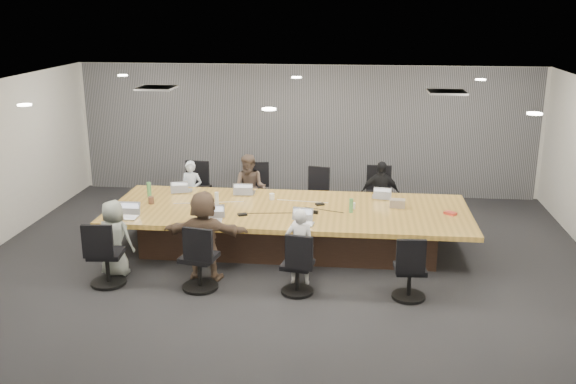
# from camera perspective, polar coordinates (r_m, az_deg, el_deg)

# --- Properties ---
(floor) EXTENTS (10.00, 8.00, 0.00)m
(floor) POSITION_cam_1_polar(r_m,az_deg,el_deg) (10.53, -0.24, -6.10)
(floor) COLOR #232326
(floor) RESTS_ON ground
(ceiling) EXTENTS (10.00, 8.00, 0.00)m
(ceiling) POSITION_cam_1_polar(r_m,az_deg,el_deg) (9.81, -0.25, 9.19)
(ceiling) COLOR white
(ceiling) RESTS_ON wall_back
(wall_back) EXTENTS (10.00, 0.00, 2.80)m
(wall_back) POSITION_cam_1_polar(r_m,az_deg,el_deg) (13.96, 1.60, 5.53)
(wall_back) COLOR beige
(wall_back) RESTS_ON ground
(wall_front) EXTENTS (10.00, 0.00, 2.80)m
(wall_front) POSITION_cam_1_polar(r_m,az_deg,el_deg) (6.34, -4.32, -8.14)
(wall_front) COLOR beige
(wall_front) RESTS_ON ground
(curtain) EXTENTS (9.80, 0.04, 2.80)m
(curtain) POSITION_cam_1_polar(r_m,az_deg,el_deg) (13.88, 1.57, 5.47)
(curtain) COLOR slate
(curtain) RESTS_ON ground
(conference_table) EXTENTS (6.00, 2.20, 0.74)m
(conference_table) POSITION_cam_1_polar(r_m,az_deg,el_deg) (10.85, 0.06, -3.14)
(conference_table) COLOR #3B261C
(conference_table) RESTS_ON ground
(chair_0) EXTENTS (0.63, 0.63, 0.87)m
(chair_0) POSITION_cam_1_polar(r_m,az_deg,el_deg) (12.78, -8.16, -0.11)
(chair_0) COLOR black
(chair_0) RESTS_ON ground
(chair_1) EXTENTS (0.70, 0.70, 0.88)m
(chair_1) POSITION_cam_1_polar(r_m,az_deg,el_deg) (12.55, -3.10, -0.25)
(chair_1) COLOR black
(chair_1) RESTS_ON ground
(chair_2) EXTENTS (0.63, 0.63, 0.77)m
(chair_2) POSITION_cam_1_polar(r_m,az_deg,el_deg) (12.43, 2.91, -0.67)
(chair_2) COLOR black
(chair_2) RESTS_ON ground
(chair_3) EXTENTS (0.62, 0.62, 0.88)m
(chair_3) POSITION_cam_1_polar(r_m,az_deg,el_deg) (12.41, 8.08, -0.60)
(chair_3) COLOR black
(chair_3) RESTS_ON ground
(chair_4) EXTENTS (0.61, 0.61, 0.82)m
(chair_4) POSITION_cam_1_polar(r_m,az_deg,el_deg) (9.89, -15.81, -5.72)
(chair_4) COLOR black
(chair_4) RESTS_ON ground
(chair_5) EXTENTS (0.66, 0.66, 0.83)m
(chair_5) POSITION_cam_1_polar(r_m,az_deg,el_deg) (9.47, -7.89, -6.22)
(chair_5) COLOR black
(chair_5) RESTS_ON ground
(chair_6) EXTENTS (0.58, 0.58, 0.73)m
(chair_6) POSITION_cam_1_polar(r_m,az_deg,el_deg) (9.26, 0.84, -6.91)
(chair_6) COLOR black
(chair_6) RESTS_ON ground
(chair_7) EXTENTS (0.54, 0.54, 0.74)m
(chair_7) POSITION_cam_1_polar(r_m,az_deg,el_deg) (9.26, 10.76, -7.18)
(chair_7) COLOR black
(chair_7) RESTS_ON ground
(person_0) EXTENTS (0.45, 0.32, 1.17)m
(person_0) POSITION_cam_1_polar(r_m,az_deg,el_deg) (12.42, -8.58, 0.09)
(person_0) COLOR silver
(person_0) RESTS_ON ground
(laptop_0) EXTENTS (0.35, 0.27, 0.02)m
(laptop_0) POSITION_cam_1_polar(r_m,az_deg,el_deg) (11.86, -9.27, 0.12)
(laptop_0) COLOR #B2B2B7
(laptop_0) RESTS_ON conference_table
(person_1) EXTENTS (0.72, 0.60, 1.32)m
(person_1) POSITION_cam_1_polar(r_m,az_deg,el_deg) (12.16, -3.38, 0.28)
(person_1) COLOR brown
(person_1) RESTS_ON ground
(laptop_1) EXTENTS (0.36, 0.26, 0.02)m
(laptop_1) POSITION_cam_1_polar(r_m,az_deg,el_deg) (11.62, -3.83, -0.05)
(laptop_1) COLOR #B2B2B7
(laptop_1) RESTS_ON conference_table
(person_3) EXTENTS (0.77, 0.41, 1.26)m
(person_3) POSITION_cam_1_polar(r_m,az_deg,el_deg) (12.02, 8.16, -0.20)
(person_3) COLOR black
(person_3) RESTS_ON ground
(laptop_3) EXTENTS (0.33, 0.25, 0.02)m
(laptop_3) POSITION_cam_1_polar(r_m,az_deg,el_deg) (11.46, 8.26, -0.42)
(laptop_3) COLOR #B2B2B7
(laptop_3) RESTS_ON conference_table
(person_4) EXTENTS (0.64, 0.47, 1.20)m
(person_4) POSITION_cam_1_polar(r_m,az_deg,el_deg) (10.13, -15.17, -4.00)
(person_4) COLOR gray
(person_4) RESTS_ON ground
(laptop_4) EXTENTS (0.35, 0.24, 0.02)m
(laptop_4) POSITION_cam_1_polar(r_m,az_deg,el_deg) (10.56, -14.18, -2.22)
(laptop_4) COLOR #B2B2B7
(laptop_4) RESTS_ON conference_table
(person_5) EXTENTS (1.29, 0.41, 1.40)m
(person_5) POSITION_cam_1_polar(r_m,az_deg,el_deg) (9.68, -7.46, -3.88)
(person_5) COLOR brown
(person_5) RESTS_ON ground
(laptop_5) EXTENTS (0.32, 0.24, 0.02)m
(laptop_5) POSITION_cam_1_polar(r_m,az_deg,el_deg) (10.17, -6.76, -2.54)
(laptop_5) COLOR #B2B2B7
(laptop_5) RESTS_ON conference_table
(person_6) EXTENTS (0.44, 0.31, 1.17)m
(person_6) POSITION_cam_1_polar(r_m,az_deg,el_deg) (9.50, 1.04, -4.86)
(person_6) COLOR silver
(person_6) RESTS_ON ground
(laptop_6) EXTENTS (0.35, 0.26, 0.02)m
(laptop_6) POSITION_cam_1_polar(r_m,az_deg,el_deg) (9.96, 1.33, -2.85)
(laptop_6) COLOR #B2B2B7
(laptop_6) RESTS_ON conference_table
(bottle_green_left) EXTENTS (0.09, 0.09, 0.27)m
(bottle_green_left) POSITION_cam_1_polar(r_m,az_deg,el_deg) (11.58, -12.25, 0.21)
(bottle_green_left) COLOR #4F9753
(bottle_green_left) RESTS_ON conference_table
(bottle_green_right) EXTENTS (0.08, 0.08, 0.23)m
(bottle_green_right) POSITION_cam_1_polar(r_m,az_deg,el_deg) (10.54, 5.63, -1.21)
(bottle_green_right) COLOR #4F9753
(bottle_green_right) RESTS_ON conference_table
(bottle_clear) EXTENTS (0.07, 0.07, 0.22)m
(bottle_clear) POSITION_cam_1_polar(r_m,az_deg,el_deg) (10.96, -6.35, -0.57)
(bottle_clear) COLOR silver
(bottle_clear) RESTS_ON conference_table
(cup_white_far) EXTENTS (0.10, 0.10, 0.11)m
(cup_white_far) POSITION_cam_1_polar(r_m,az_deg,el_deg) (11.19, -1.44, -0.41)
(cup_white_far) COLOR white
(cup_white_far) RESTS_ON conference_table
(cup_white_near) EXTENTS (0.09, 0.09, 0.10)m
(cup_white_near) POSITION_cam_1_polar(r_m,az_deg,el_deg) (10.76, 5.79, -1.22)
(cup_white_near) COLOR white
(cup_white_near) RESTS_ON conference_table
(mug_brown) EXTENTS (0.13, 0.13, 0.12)m
(mug_brown) POSITION_cam_1_polar(r_m,az_deg,el_deg) (11.22, -12.08, -0.71)
(mug_brown) COLOR brown
(mug_brown) RESTS_ON conference_table
(mic_left) EXTENTS (0.17, 0.15, 0.03)m
(mic_left) POSITION_cam_1_polar(r_m,az_deg,el_deg) (10.40, -4.07, -2.01)
(mic_left) COLOR black
(mic_left) RESTS_ON conference_table
(mic_right) EXTENTS (0.17, 0.14, 0.03)m
(mic_right) POSITION_cam_1_polar(r_m,az_deg,el_deg) (10.92, 2.85, -1.08)
(mic_right) COLOR black
(mic_right) RESTS_ON conference_table
(stapler) EXTENTS (0.16, 0.09, 0.06)m
(stapler) POSITION_cam_1_polar(r_m,az_deg,el_deg) (10.46, 2.30, -1.78)
(stapler) COLOR black
(stapler) RESTS_ON conference_table
(canvas_bag) EXTENTS (0.27, 0.18, 0.14)m
(canvas_bag) POSITION_cam_1_polar(r_m,az_deg,el_deg) (10.92, 9.70, -1.00)
(canvas_bag) COLOR gray
(canvas_bag) RESTS_ON conference_table
(snack_packet) EXTENTS (0.22, 0.22, 0.04)m
(snack_packet) POSITION_cam_1_polar(r_m,az_deg,el_deg) (10.74, 14.23, -1.84)
(snack_packet) COLOR #BF3828
(snack_packet) RESTS_ON conference_table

